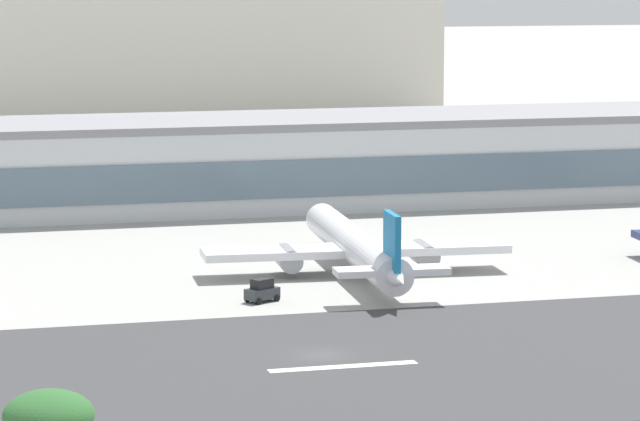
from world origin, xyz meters
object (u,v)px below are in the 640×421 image
(airliner_blue_tail_gate_1, at_px, (358,248))
(service_baggage_tug_0, at_px, (262,291))
(terminal_building, at_px, (231,162))
(distant_hotel_block, at_px, (202,18))
(palm_tree_2, at_px, (49,419))

(airliner_blue_tail_gate_1, bearing_deg, service_baggage_tug_0, 134.92)
(terminal_building, relative_size, service_baggage_tug_0, 52.96)
(terminal_building, bearing_deg, distant_hotel_block, 80.74)
(distant_hotel_block, relative_size, palm_tree_2, 8.90)
(distant_hotel_block, xyz_separation_m, service_baggage_tug_0, (-30.06, -183.70, -19.70))
(distant_hotel_block, xyz_separation_m, palm_tree_2, (-56.52, -251.63, -11.79))
(palm_tree_2, bearing_deg, distant_hotel_block, 77.34)
(airliner_blue_tail_gate_1, bearing_deg, distant_hotel_block, -1.53)
(distant_hotel_block, distance_m, palm_tree_2, 258.17)
(service_baggage_tug_0, bearing_deg, airliner_blue_tail_gate_1, -167.97)
(distant_hotel_block, xyz_separation_m, airliner_blue_tail_gate_1, (-17.59, -173.00, -18.01))
(distant_hotel_block, bearing_deg, service_baggage_tug_0, -99.29)
(distant_hotel_block, bearing_deg, terminal_building, -99.26)
(distant_hotel_block, height_order, palm_tree_2, distant_hotel_block)
(airliner_blue_tail_gate_1, distance_m, service_baggage_tug_0, 16.52)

